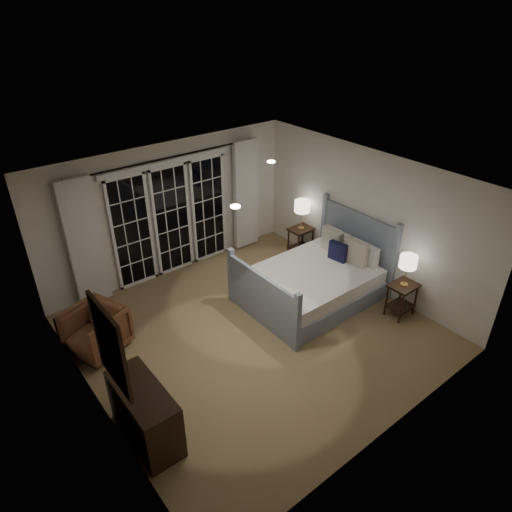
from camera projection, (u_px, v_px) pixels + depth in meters
floor at (254, 332)px, 7.29m from camera, size 5.00×5.00×0.00m
ceiling at (254, 185)px, 6.03m from camera, size 5.00×5.00×0.00m
wall_left at (86, 334)px, 5.32m from camera, size 0.02×5.00×2.50m
wall_right at (366, 219)px, 8.00m from camera, size 0.02×5.00×2.50m
wall_back at (170, 210)px, 8.35m from camera, size 5.00×0.02×2.50m
wall_front at (396, 359)px, 4.97m from camera, size 5.00×0.02×2.50m
french_doors at (172, 218)px, 8.41m from camera, size 2.50×0.04×2.20m
curtain_rod at (167, 158)px, 7.78m from camera, size 3.50×0.03×0.03m
curtain_left at (85, 244)px, 7.44m from camera, size 0.55×0.10×2.25m
curtain_right at (246, 195)px, 9.21m from camera, size 0.55×0.10×2.25m
downlight_a at (271, 162)px, 6.87m from camera, size 0.12×0.12×0.01m
downlight_b at (235, 206)px, 5.44m from camera, size 0.12×0.12×0.01m
bed at (314, 281)px, 7.95m from camera, size 2.29×1.65×1.34m
nightstand_left at (402, 295)px, 7.50m from camera, size 0.46×0.36×0.59m
nightstand_right at (301, 237)px, 9.23m from camera, size 0.46×0.37×0.61m
lamp_left at (408, 262)px, 7.18m from camera, size 0.28×0.28×0.54m
lamp_right at (302, 206)px, 8.89m from camera, size 0.31×0.31×0.60m
armchair at (95, 331)px, 6.76m from camera, size 1.01×0.99×0.71m
dresser at (145, 413)px, 5.40m from camera, size 0.47×1.10×0.78m
mirror at (110, 347)px, 4.69m from camera, size 0.05×0.85×1.00m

